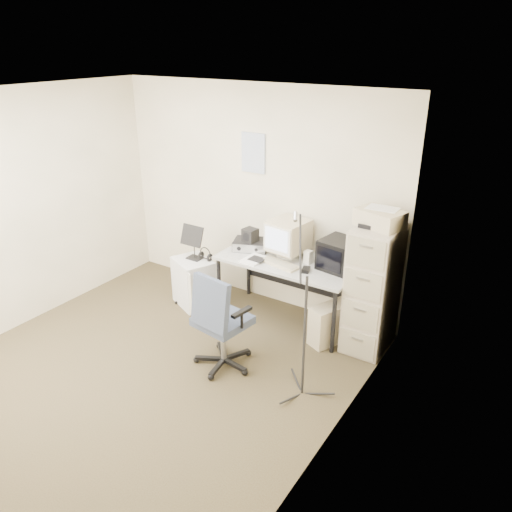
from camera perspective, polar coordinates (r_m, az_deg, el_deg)
The scene contains 23 objects.
floor at distance 5.03m, azimuth -11.44°, elevation -12.35°, with size 3.60×3.60×0.01m, color #392D1A.
ceiling at distance 4.12m, azimuth -14.35°, elevation 17.18°, with size 3.60×3.60×0.01m, color white.
wall_back at distance 5.75m, azimuth -0.05°, elevation 6.81°, with size 3.60×0.02×2.50m, color #FCEBCB.
wall_left at distance 5.79m, azimuth -25.58°, elevation 4.58°, with size 0.02×3.60×2.50m, color #FCEBCB.
wall_right at distance 3.48m, azimuth 8.96°, elevation -5.23°, with size 0.02×3.60×2.50m, color #FCEBCB.
wall_calendar at distance 5.62m, azimuth -0.29°, elevation 11.70°, with size 0.30×0.02×0.44m, color white.
filing_cabinet at distance 5.06m, azimuth 13.20°, elevation -3.61°, with size 0.40×0.60×1.30m, color beige.
printer at distance 4.78m, azimuth 13.99°, elevation 4.21°, with size 0.42×0.29×0.16m, color #C8B28E.
desk at distance 5.50m, azimuth 3.52°, elevation -4.00°, with size 1.50×0.70×0.73m, color #BCBCBC.
crt_monitor at distance 5.38m, azimuth 3.72°, elevation 2.01°, with size 0.37×0.39×0.41m, color #C8B28E.
crt_tv at distance 5.17m, azimuth 9.47°, elevation 0.21°, with size 0.34×0.36×0.31m, color black.
desk_speaker at distance 5.28m, azimuth 5.99°, elevation -0.11°, with size 0.07×0.07×0.14m, color silver.
keyboard at distance 5.23m, azimuth 2.77°, elevation -0.91°, with size 0.44×0.15×0.02m, color #C8B28E.
mouse at distance 5.11m, azimuth 5.72°, elevation -1.57°, with size 0.07×0.12×0.04m, color black.
radio_receiver at distance 5.61m, azimuth -0.58°, elevation 1.32°, with size 0.38×0.27×0.11m, color black.
radio_speaker at distance 5.53m, azimuth -0.67°, elevation 2.42°, with size 0.15×0.14×0.15m, color black.
papers at distance 5.34m, azimuth -0.23°, elevation -0.40°, with size 0.20×0.28×0.02m, color white.
pc_tower at distance 5.25m, azimuth 8.54°, elevation -7.64°, with size 0.20×0.46×0.43m, color #C8B28E.
office_chair at distance 4.71m, azimuth -3.83°, elevation -7.18°, with size 0.58×0.58×1.01m, color #41465C.
side_cart at distance 5.91m, azimuth -7.12°, elevation -2.97°, with size 0.46×0.37×0.57m, color silver.
music_stand at distance 5.74m, azimuth -7.10°, elevation 1.62°, with size 0.29×0.15×0.42m, color black.
headphones at distance 5.76m, azimuth -5.81°, elevation 0.04°, with size 0.16×0.16×0.03m, color black.
mic_stand at distance 4.22m, azimuth 5.65°, elevation -7.22°, with size 0.02×0.02×1.52m, color black.
Camera 1 is at (2.97, -2.83, 2.92)m, focal length 35.00 mm.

